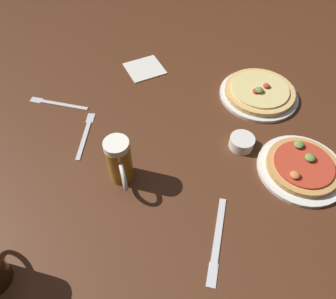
% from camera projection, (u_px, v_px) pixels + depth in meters
% --- Properties ---
extents(ground_plane, '(2.40, 2.40, 0.03)m').
position_uv_depth(ground_plane, '(168.00, 156.00, 1.01)').
color(ground_plane, '#4C2816').
extents(pizza_plate_near, '(0.26, 0.26, 0.05)m').
position_uv_depth(pizza_plate_near, '(302.00, 167.00, 0.94)').
color(pizza_plate_near, silver).
rests_on(pizza_plate_near, ground_plane).
extents(pizza_plate_far, '(0.29, 0.29, 0.05)m').
position_uv_depth(pizza_plate_far, '(259.00, 92.00, 1.15)').
color(pizza_plate_far, silver).
rests_on(pizza_plate_far, ground_plane).
extents(beer_mug_dark, '(0.07, 0.13, 0.15)m').
position_uv_depth(beer_mug_dark, '(120.00, 162.00, 0.88)').
color(beer_mug_dark, '#9E6619').
rests_on(beer_mug_dark, ground_plane).
extents(ramekin_sauce, '(0.08, 0.08, 0.04)m').
position_uv_depth(ramekin_sauce, '(242.00, 142.00, 1.00)').
color(ramekin_sauce, silver).
rests_on(ramekin_sauce, ground_plane).
extents(napkin_folded, '(0.18, 0.17, 0.01)m').
position_uv_depth(napkin_folded, '(145.00, 68.00, 1.26)').
color(napkin_folded, silver).
rests_on(napkin_folded, ground_plane).
extents(fork_left, '(0.06, 0.21, 0.01)m').
position_uv_depth(fork_left, '(85.00, 134.00, 1.04)').
color(fork_left, silver).
rests_on(fork_left, ground_plane).
extents(knife_right, '(0.10, 0.24, 0.01)m').
position_uv_depth(knife_right, '(217.00, 240.00, 0.81)').
color(knife_right, silver).
rests_on(knife_right, ground_plane).
extents(fork_spare, '(0.21, 0.10, 0.01)m').
position_uv_depth(fork_spare, '(57.00, 103.00, 1.13)').
color(fork_spare, silver).
rests_on(fork_spare, ground_plane).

